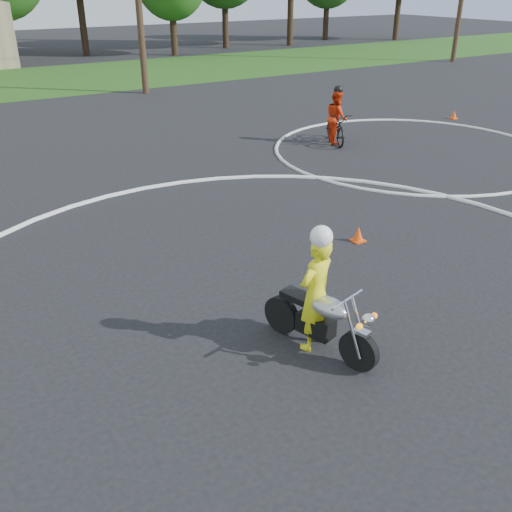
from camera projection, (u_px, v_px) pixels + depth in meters
ground at (429, 398)px, 6.89m from camera, size 120.00×120.00×0.00m
grass_strip at (0, 84)px, 27.41m from camera, size 120.00×10.00×0.02m
course_markings at (337, 236)px, 11.24m from camera, size 19.05×19.05×0.12m
primary_motorcycle at (321, 320)px, 7.59m from camera, size 0.72×1.81×0.97m
rider_primary_grp at (316, 290)px, 7.51m from camera, size 0.68×0.54×1.81m
rider_second_grp at (336, 123)px, 17.37m from camera, size 1.30×1.90×1.73m
traffic_cones at (381, 228)px, 11.23m from camera, size 17.62×13.54×0.30m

